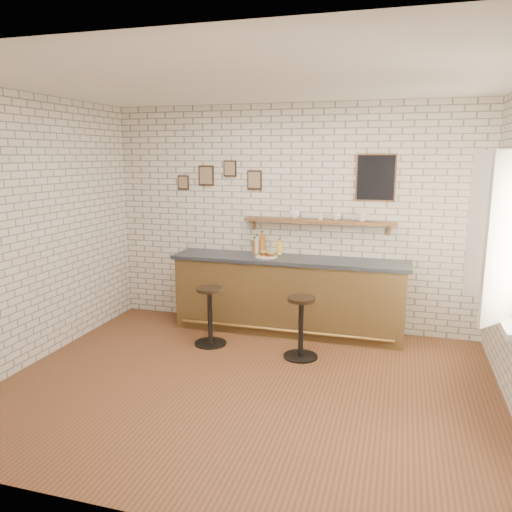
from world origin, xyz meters
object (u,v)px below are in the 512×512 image
(shelf_cup_c, at_px, (336,217))
(book_lower, at_px, (504,311))
(book_upper, at_px, (504,309))
(bar_stool_right, at_px, (301,325))
(bar_counter, at_px, (288,295))
(ciabatta_sandwich, at_px, (267,254))
(shelf_cup_b, at_px, (321,217))
(bitters_bottle_amber, at_px, (262,244))
(bar_stool_left, at_px, (210,314))
(sandwich_plate, at_px, (266,257))
(shelf_cup_d, at_px, (362,217))
(bitters_bottle_white, at_px, (257,246))
(condiment_bottle_yellow, at_px, (279,248))
(shelf_cup_a, at_px, (295,215))
(bitters_bottle_brown, at_px, (255,247))

(shelf_cup_c, height_order, book_lower, shelf_cup_c)
(book_upper, bearing_deg, bar_stool_right, -171.44)
(bar_counter, height_order, ciabatta_sandwich, ciabatta_sandwich)
(shelf_cup_b, bearing_deg, bitters_bottle_amber, 128.32)
(bar_stool_left, relative_size, book_lower, 3.32)
(sandwich_plate, distance_m, shelf_cup_d, 1.33)
(bitters_bottle_white, distance_m, condiment_bottle_yellow, 0.31)
(bitters_bottle_white, xyz_separation_m, book_upper, (2.82, -1.62, -0.15))
(bar_stool_left, height_order, bar_stool_right, bar_stool_left)
(bar_counter, xyz_separation_m, bar_stool_right, (0.34, -0.82, -0.12))
(bar_counter, relative_size, bitters_bottle_amber, 10.01)
(shelf_cup_b, relative_size, book_upper, 0.39)
(bar_counter, distance_m, bar_stool_left, 1.11)
(sandwich_plate, relative_size, bitters_bottle_amber, 0.90)
(bar_counter, height_order, bar_stool_right, bar_counter)
(bar_counter, relative_size, shelf_cup_a, 22.94)
(sandwich_plate, xyz_separation_m, ciabatta_sandwich, (0.01, 0.00, 0.04))
(shelf_cup_b, bearing_deg, bar_counter, 154.77)
(bar_stool_left, distance_m, shelf_cup_d, 2.29)
(book_lower, bearing_deg, condiment_bottle_yellow, 146.28)
(bar_stool_right, bearing_deg, book_lower, -17.88)
(shelf_cup_a, relative_size, shelf_cup_d, 1.25)
(ciabatta_sandwich, xyz_separation_m, shelf_cup_b, (0.66, 0.24, 0.49))
(bar_counter, bearing_deg, shelf_cup_b, 28.25)
(ciabatta_sandwich, bearing_deg, sandwich_plate, -180.00)
(shelf_cup_d, distance_m, book_lower, 2.27)
(book_lower, bearing_deg, bar_counter, 147.37)
(shelf_cup_a, xyz_separation_m, book_upper, (2.30, -1.65, -0.59))
(shelf_cup_c, bearing_deg, sandwich_plate, 125.39)
(bar_counter, bearing_deg, bitters_bottle_brown, 161.28)
(shelf_cup_b, height_order, shelf_cup_c, shelf_cup_c)
(sandwich_plate, bearing_deg, bar_stool_right, -51.11)
(bar_counter, relative_size, bar_stool_right, 4.26)
(bitters_bottle_amber, distance_m, bar_stool_left, 1.25)
(bar_stool_right, bearing_deg, bitters_bottle_white, 129.62)
(bar_stool_left, bearing_deg, ciabatta_sandwich, 51.51)
(bar_counter, bearing_deg, bitters_bottle_white, 160.13)
(ciabatta_sandwich, distance_m, book_upper, 2.97)
(bar_counter, xyz_separation_m, bitters_bottle_white, (-0.49, 0.18, 0.61))
(condiment_bottle_yellow, bearing_deg, bitters_bottle_brown, -180.00)
(condiment_bottle_yellow, relative_size, shelf_cup_b, 2.27)
(bar_counter, bearing_deg, ciabatta_sandwich, -172.20)
(bitters_bottle_amber, bearing_deg, condiment_bottle_yellow, 0.00)
(bar_counter, bearing_deg, bar_stool_left, -138.77)
(shelf_cup_c, bearing_deg, bar_stool_right, -173.16)
(shelf_cup_d, bearing_deg, book_upper, -80.18)
(sandwich_plate, distance_m, book_lower, 2.98)
(bitters_bottle_amber, distance_m, condiment_bottle_yellow, 0.24)
(ciabatta_sandwich, xyz_separation_m, bar_stool_right, (0.62, -0.78, -0.67))
(condiment_bottle_yellow, bearing_deg, bar_stool_left, -126.03)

